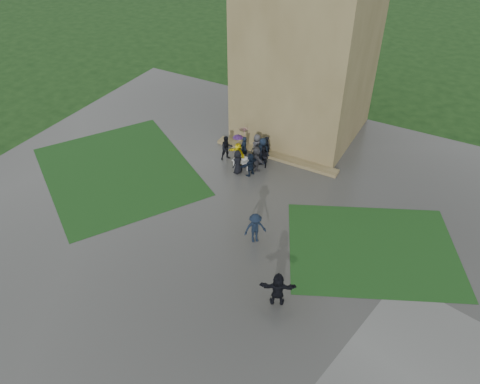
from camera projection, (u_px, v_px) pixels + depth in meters
The scene contains 10 objects.
ground at pixel (191, 252), 25.23m from camera, with size 120.00×120.00×0.00m, color black.
plaza at pixel (211, 230), 26.61m from camera, with size 34.00×34.00×0.02m, color #353532.
lawn_inset_left at pixel (118, 171), 31.24m from camera, with size 11.00×9.00×0.01m, color #123412.
lawn_inset_right at pixel (373, 249), 25.42m from camera, with size 9.00×7.00×0.01m, color #123412.
tower at pixel (312, 8), 30.11m from camera, with size 8.00×8.00×18.00m, color brown.
tower_plinth at pixel (276, 156), 32.49m from camera, with size 9.00×0.80×0.22m, color brown.
bench at pixel (242, 162), 31.41m from camera, with size 1.38×0.52×0.79m.
visitor_cluster at pixel (249, 153), 31.25m from camera, with size 3.61×3.58×2.42m.
pedestrian_mid at pixel (255, 228), 25.35m from camera, with size 1.21×0.62×1.87m, color black.
pedestrian_near at pixel (278, 289), 21.96m from camera, with size 1.75×0.63×1.89m, color black.
Camera 1 is at (11.00, -14.45, 18.01)m, focal length 35.00 mm.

